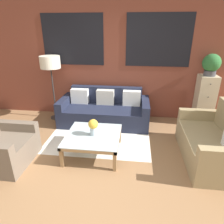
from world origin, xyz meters
name	(u,v)px	position (x,y,z in m)	size (l,w,h in m)	color
ground_plane	(96,181)	(0.00, 0.00, 0.00)	(16.00, 16.00, 0.00)	#8E6642
wall_back_brick	(115,58)	(0.00, 2.44, 1.41)	(8.40, 0.09, 2.80)	brown
rug	(99,137)	(-0.18, 1.24, 0.00)	(2.01, 1.43, 0.00)	silver
couch_dark	(105,111)	(-0.18, 1.95, 0.29)	(2.00, 0.88, 0.78)	#1E2338
settee_vintage	(213,143)	(1.82, 0.75, 0.31)	(0.80, 1.49, 0.92)	#99845B
armchair_corner	(2,147)	(-1.59, 0.27, 0.28)	(0.80, 0.88, 0.84)	#6B5B4C
coffee_table	(93,137)	(-0.18, 0.68, 0.32)	(0.92, 0.92, 0.37)	silver
floor_lamp	(50,64)	(-1.40, 2.06, 1.30)	(0.45, 0.45, 1.49)	#2D2D2D
drawer_cabinet	(204,100)	(2.05, 2.18, 0.56)	(0.38, 0.38, 1.12)	#C6B793
potted_plant	(211,64)	(2.05, 2.18, 1.36)	(0.37, 0.37, 0.45)	#47474C
flower_vase	(93,126)	(-0.17, 0.68, 0.54)	(0.16, 0.16, 0.29)	#ADBCC6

